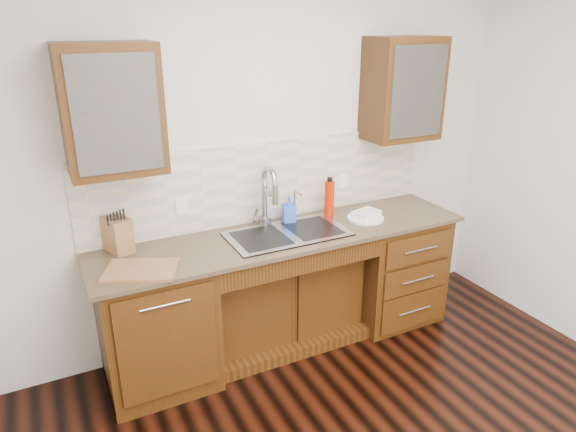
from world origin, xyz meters
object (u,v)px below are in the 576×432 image
soap_bottle (289,209)px  water_bottle (329,199)px  plate (365,218)px  knife_block (117,234)px  cutting_board (141,270)px

soap_bottle → water_bottle: 0.33m
soap_bottle → water_bottle: size_ratio=0.73×
plate → soap_bottle: bearing=159.8°
soap_bottle → knife_block: (-1.21, 0.05, 0.01)m
knife_block → cutting_board: size_ratio=0.55×
cutting_board → water_bottle: bearing=11.2°
cutting_board → plate: bearing=3.8°
soap_bottle → knife_block: size_ratio=0.88×
soap_bottle → plate: size_ratio=0.73×
soap_bottle → water_bottle: water_bottle is taller
soap_bottle → cutting_board: 1.19m
knife_block → cutting_board: bearing=-98.4°
soap_bottle → plate: 0.59m
water_bottle → knife_block: (-1.54, 0.07, -0.02)m
plate → knife_block: bearing=171.9°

